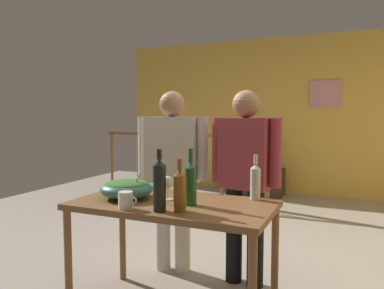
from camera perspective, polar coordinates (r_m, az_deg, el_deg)
name	(u,v)px	position (r m, az deg, el deg)	size (l,w,h in m)	color
ground_plane	(236,261)	(3.60, 6.87, -17.37)	(8.37, 8.37, 0.00)	#9E9384
back_wall	(292,116)	(6.49, 15.13, 4.25)	(6.07, 0.10, 2.64)	gold
framed_picture	(326,94)	(6.38, 19.92, 7.34)	(0.50, 0.03, 0.44)	#CA8392
stair_railing	(211,158)	(5.56, 2.92, -2.13)	(2.71, 0.10, 1.12)	brown
tv_console	(256,181)	(6.34, 9.87, -5.63)	(0.90, 0.40, 0.45)	#38281E
flat_screen_tv	(256,153)	(6.24, 9.87, -1.27)	(0.57, 0.12, 0.45)	black
serving_table	(173,214)	(2.49, -2.92, -10.68)	(1.31, 0.71, 0.77)	brown
salad_bowl	(127,188)	(2.60, -10.02, -6.60)	(0.36, 0.36, 0.21)	#337060
wine_glass	(167,184)	(2.50, -3.81, -6.03)	(0.08, 0.08, 0.16)	silver
wine_bottle_amber	(180,190)	(2.21, -1.91, -6.98)	(0.08, 0.08, 0.31)	brown
wine_bottle_dark	(160,185)	(2.21, -5.04, -6.20)	(0.08, 0.08, 0.37)	black
wine_bottle_clear	(255,181)	(2.54, 9.75, -5.58)	(0.07, 0.07, 0.31)	silver
wine_bottle_green	(191,183)	(2.35, -0.20, -5.89)	(0.08, 0.08, 0.36)	#1E5628
mug_white	(126,200)	(2.31, -10.17, -8.47)	(0.13, 0.09, 0.11)	white
person_standing_left	(172,166)	(3.14, -3.04, -3.32)	(0.62, 0.27, 1.54)	beige
person_standing_right	(245,172)	(2.92, 8.22, -4.27)	(0.57, 0.26, 1.53)	black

